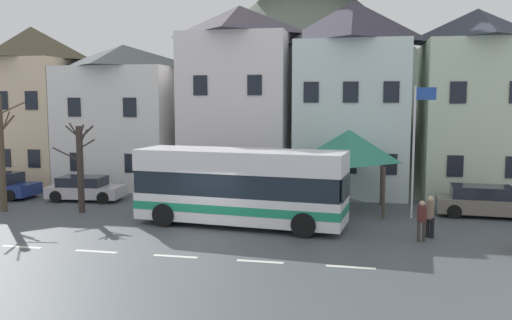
{
  "coord_description": "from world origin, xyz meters",
  "views": [
    {
      "loc": [
        6.32,
        -19.38,
        5.39
      ],
      "look_at": [
        1.24,
        5.58,
        2.52
      ],
      "focal_mm": 37.23,
      "sensor_mm": 36.0,
      "label": 1
    }
  ],
  "objects_px": {
    "townhouse_03": "(352,99)",
    "pedestrian_01": "(430,216)",
    "public_bench": "(326,193)",
    "townhouse_00": "(34,105)",
    "townhouse_01": "(125,116)",
    "townhouse_04": "(474,104)",
    "bus_shelter": "(349,146)",
    "hilltop_castle": "(307,57)",
    "townhouse_02": "(239,99)",
    "pedestrian_00": "(422,217)",
    "parked_car_00": "(485,202)",
    "bare_tree_02": "(80,166)",
    "transit_bus": "(241,188)",
    "parked_car_01": "(85,189)",
    "flagpole": "(416,141)",
    "bare_tree_01": "(1,151)"
  },
  "relations": [
    {
      "from": "parked_car_01",
      "to": "parked_car_00",
      "type": "bearing_deg",
      "value": -4.04
    },
    {
      "from": "townhouse_02",
      "to": "parked_car_01",
      "type": "relative_size",
      "value": 2.69
    },
    {
      "from": "flagpole",
      "to": "bus_shelter",
      "type": "bearing_deg",
      "value": 158.42
    },
    {
      "from": "townhouse_03",
      "to": "parked_car_00",
      "type": "height_order",
      "value": "townhouse_03"
    },
    {
      "from": "townhouse_00",
      "to": "townhouse_02",
      "type": "xyz_separation_m",
      "value": [
        14.0,
        -0.29,
        0.4
      ]
    },
    {
      "from": "hilltop_castle",
      "to": "parked_car_01",
      "type": "relative_size",
      "value": 10.48
    },
    {
      "from": "pedestrian_01",
      "to": "bare_tree_01",
      "type": "xyz_separation_m",
      "value": [
        -19.78,
        1.04,
        2.12
      ]
    },
    {
      "from": "townhouse_00",
      "to": "public_bench",
      "type": "distance_m",
      "value": 20.33
    },
    {
      "from": "bare_tree_02",
      "to": "townhouse_03",
      "type": "bearing_deg",
      "value": 32.78
    },
    {
      "from": "pedestrian_00",
      "to": "public_bench",
      "type": "height_order",
      "value": "pedestrian_00"
    },
    {
      "from": "townhouse_00",
      "to": "townhouse_01",
      "type": "height_order",
      "value": "townhouse_00"
    },
    {
      "from": "hilltop_castle",
      "to": "public_bench",
      "type": "relative_size",
      "value": 29.31
    },
    {
      "from": "hilltop_castle",
      "to": "public_bench",
      "type": "xyz_separation_m",
      "value": [
        3.36,
        -20.88,
        -8.85
      ]
    },
    {
      "from": "townhouse_02",
      "to": "pedestrian_01",
      "type": "xyz_separation_m",
      "value": [
        10.02,
        -9.8,
        -4.63
      ]
    },
    {
      "from": "townhouse_02",
      "to": "pedestrian_00",
      "type": "xyz_separation_m",
      "value": [
        9.63,
        -10.55,
        -4.51
      ]
    },
    {
      "from": "townhouse_02",
      "to": "transit_bus",
      "type": "relative_size",
      "value": 1.18
    },
    {
      "from": "townhouse_04",
      "to": "flagpole",
      "type": "distance_m",
      "value": 7.9
    },
    {
      "from": "parked_car_00",
      "to": "bare_tree_02",
      "type": "height_order",
      "value": "bare_tree_02"
    },
    {
      "from": "transit_bus",
      "to": "public_bench",
      "type": "bearing_deg",
      "value": 68.03
    },
    {
      "from": "townhouse_03",
      "to": "public_bench",
      "type": "distance_m",
      "value": 6.03
    },
    {
      "from": "townhouse_01",
      "to": "parked_car_01",
      "type": "relative_size",
      "value": 2.17
    },
    {
      "from": "townhouse_04",
      "to": "public_bench",
      "type": "bearing_deg",
      "value": -155.29
    },
    {
      "from": "bare_tree_01",
      "to": "townhouse_01",
      "type": "bearing_deg",
      "value": 75.54
    },
    {
      "from": "townhouse_03",
      "to": "bus_shelter",
      "type": "distance_m",
      "value": 5.58
    },
    {
      "from": "public_bench",
      "to": "townhouse_04",
      "type": "bearing_deg",
      "value": 24.71
    },
    {
      "from": "pedestrian_01",
      "to": "bare_tree_01",
      "type": "distance_m",
      "value": 19.92
    },
    {
      "from": "bus_shelter",
      "to": "townhouse_03",
      "type": "bearing_deg",
      "value": 90.22
    },
    {
      "from": "bus_shelter",
      "to": "bare_tree_02",
      "type": "bearing_deg",
      "value": -166.47
    },
    {
      "from": "parked_car_00",
      "to": "bus_shelter",
      "type": "bearing_deg",
      "value": -177.59
    },
    {
      "from": "bare_tree_02",
      "to": "bus_shelter",
      "type": "bearing_deg",
      "value": 13.53
    },
    {
      "from": "pedestrian_00",
      "to": "townhouse_01",
      "type": "bearing_deg",
      "value": 148.21
    },
    {
      "from": "townhouse_04",
      "to": "public_bench",
      "type": "distance_m",
      "value": 9.91
    },
    {
      "from": "pedestrian_01",
      "to": "public_bench",
      "type": "relative_size",
      "value": 1.13
    },
    {
      "from": "townhouse_04",
      "to": "bus_shelter",
      "type": "bearing_deg",
      "value": -140.19
    },
    {
      "from": "townhouse_03",
      "to": "pedestrian_01",
      "type": "distance_m",
      "value": 11.25
    },
    {
      "from": "townhouse_01",
      "to": "bus_shelter",
      "type": "xyz_separation_m",
      "value": [
        14.18,
        -5.24,
        -1.25
      ]
    },
    {
      "from": "townhouse_04",
      "to": "bus_shelter",
      "type": "height_order",
      "value": "townhouse_04"
    },
    {
      "from": "townhouse_04",
      "to": "pedestrian_00",
      "type": "bearing_deg",
      "value": -108.97
    },
    {
      "from": "transit_bus",
      "to": "flagpole",
      "type": "distance_m",
      "value": 8.25
    },
    {
      "from": "townhouse_02",
      "to": "flagpole",
      "type": "relative_size",
      "value": 1.82
    },
    {
      "from": "townhouse_02",
      "to": "townhouse_03",
      "type": "xyz_separation_m",
      "value": [
        6.66,
        -0.11,
        0.0
      ]
    },
    {
      "from": "bus_shelter",
      "to": "public_bench",
      "type": "xyz_separation_m",
      "value": [
        -1.2,
        1.95,
        -2.7
      ]
    },
    {
      "from": "transit_bus",
      "to": "pedestrian_01",
      "type": "bearing_deg",
      "value": 2.53
    },
    {
      "from": "townhouse_02",
      "to": "hilltop_castle",
      "type": "relative_size",
      "value": 0.26
    },
    {
      "from": "public_bench",
      "to": "pedestrian_01",
      "type": "bearing_deg",
      "value": -55.37
    },
    {
      "from": "bus_shelter",
      "to": "parked_car_00",
      "type": "xyz_separation_m",
      "value": [
        6.3,
        -0.11,
        -2.48
      ]
    },
    {
      "from": "hilltop_castle",
      "to": "pedestrian_01",
      "type": "bearing_deg",
      "value": -73.96
    },
    {
      "from": "pedestrian_01",
      "to": "bare_tree_02",
      "type": "height_order",
      "value": "bare_tree_02"
    },
    {
      "from": "bus_shelter",
      "to": "pedestrian_00",
      "type": "height_order",
      "value": "bus_shelter"
    },
    {
      "from": "hilltop_castle",
      "to": "transit_bus",
      "type": "height_order",
      "value": "hilltop_castle"
    }
  ]
}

